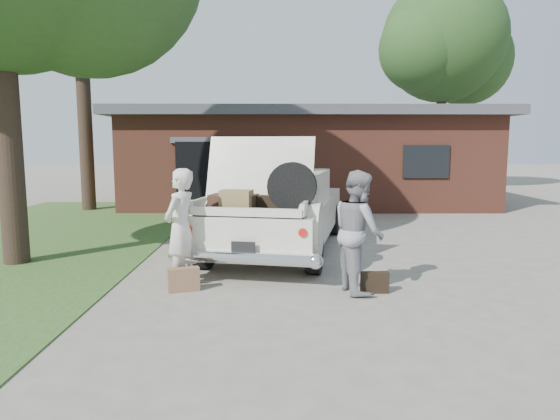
{
  "coord_description": "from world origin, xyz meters",
  "views": [
    {
      "loc": [
        -0.06,
        -7.2,
        2.14
      ],
      "look_at": [
        0.0,
        0.6,
        1.1
      ],
      "focal_mm": 32.0,
      "sensor_mm": 36.0,
      "label": 1
    }
  ],
  "objects": [
    {
      "name": "ground",
      "position": [
        0.0,
        0.0,
        0.0
      ],
      "size": [
        90.0,
        90.0,
        0.0
      ],
      "primitive_type": "plane",
      "color": "gray",
      "rests_on": "ground"
    },
    {
      "name": "grass_strip",
      "position": [
        -5.5,
        3.0,
        0.01
      ],
      "size": [
        6.0,
        16.0,
        0.02
      ],
      "primitive_type": "cube",
      "color": "#2D4C1E",
      "rests_on": "ground"
    },
    {
      "name": "house",
      "position": [
        0.98,
        11.47,
        1.67
      ],
      "size": [
        12.8,
        7.8,
        3.3
      ],
      "color": "brown",
      "rests_on": "ground"
    },
    {
      "name": "tree_right",
      "position": [
        7.62,
        16.12,
        6.51
      ],
      "size": [
        6.41,
        5.57,
        9.59
      ],
      "color": "#38281E",
      "rests_on": "ground"
    },
    {
      "name": "sedan",
      "position": [
        -0.01,
        2.79,
        0.82
      ],
      "size": [
        3.2,
        5.88,
        2.26
      ],
      "rotation": [
        0.0,
        0.0,
        -0.2
      ],
      "color": "silver",
      "rests_on": "ground"
    },
    {
      "name": "woman_left",
      "position": [
        -1.5,
        0.18,
        0.89
      ],
      "size": [
        0.62,
        0.76,
        1.78
      ],
      "primitive_type": "imported",
      "rotation": [
        0.0,
        0.0,
        -1.92
      ],
      "color": "silver",
      "rests_on": "ground"
    },
    {
      "name": "woman_right",
      "position": [
        1.13,
        -0.12,
        0.89
      ],
      "size": [
        0.84,
        0.98,
        1.77
      ],
      "primitive_type": "imported",
      "rotation": [
        0.0,
        0.0,
        1.79
      ],
      "color": "gray",
      "rests_on": "ground"
    },
    {
      "name": "suitcase_left",
      "position": [
        -1.41,
        -0.13,
        0.18
      ],
      "size": [
        0.48,
        0.28,
        0.35
      ],
      "primitive_type": "cube",
      "rotation": [
        0.0,
        0.0,
        0.32
      ],
      "color": "#866344",
      "rests_on": "ground"
    },
    {
      "name": "suitcase_right",
      "position": [
        1.36,
        -0.22,
        0.15
      ],
      "size": [
        0.4,
        0.14,
        0.31
      ],
      "primitive_type": "cube",
      "rotation": [
        0.0,
        0.0,
        0.02
      ],
      "color": "black",
      "rests_on": "ground"
    }
  ]
}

